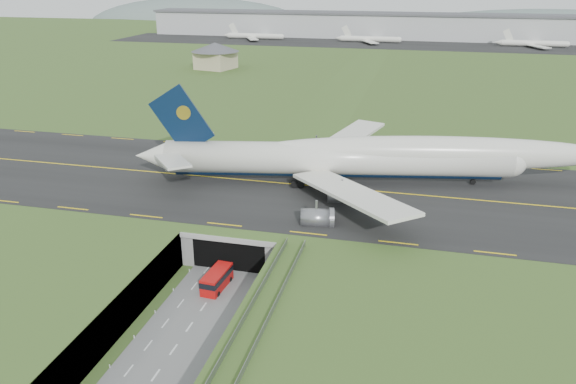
# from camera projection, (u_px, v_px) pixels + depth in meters

# --- Properties ---
(ground) EXTENTS (900.00, 900.00, 0.00)m
(ground) POSITION_uv_depth(u_px,v_px,m) (211.00, 297.00, 82.53)
(ground) COLOR #3A5020
(ground) RESTS_ON ground
(airfield_deck) EXTENTS (800.00, 800.00, 6.00)m
(airfield_deck) POSITION_uv_depth(u_px,v_px,m) (210.00, 279.00, 81.44)
(airfield_deck) COLOR gray
(airfield_deck) RESTS_ON ground
(trench_road) EXTENTS (12.00, 75.00, 0.20)m
(trench_road) POSITION_uv_depth(u_px,v_px,m) (191.00, 325.00, 75.72)
(trench_road) COLOR slate
(trench_road) RESTS_ON ground
(taxiway) EXTENTS (800.00, 44.00, 0.18)m
(taxiway) POSITION_uv_depth(u_px,v_px,m) (271.00, 182.00, 110.14)
(taxiway) COLOR black
(taxiway) RESTS_ON airfield_deck
(tunnel_portal) EXTENTS (17.00, 22.30, 6.00)m
(tunnel_portal) POSITION_uv_depth(u_px,v_px,m) (245.00, 230.00, 96.42)
(tunnel_portal) COLOR gray
(tunnel_portal) RESTS_ON ground
(guideway) EXTENTS (3.00, 53.00, 7.05)m
(guideway) POSITION_uv_depth(u_px,v_px,m) (240.00, 360.00, 60.86)
(guideway) COLOR #A8A8A3
(guideway) RESTS_ON ground
(jumbo_jet) EXTENTS (91.64, 58.73, 19.80)m
(jumbo_jet) POSITION_uv_depth(u_px,v_px,m) (371.00, 158.00, 107.89)
(jumbo_jet) COLOR silver
(jumbo_jet) RESTS_ON ground
(shuttle_tram) EXTENTS (3.04, 6.95, 2.79)m
(shuttle_tram) POSITION_uv_depth(u_px,v_px,m) (217.00, 279.00, 84.29)
(shuttle_tram) COLOR #B50D0C
(shuttle_tram) RESTS_ON ground
(service_building) EXTENTS (24.41, 24.41, 11.03)m
(service_building) POSITION_uv_depth(u_px,v_px,m) (215.00, 53.00, 238.26)
(service_building) COLOR tan
(service_building) RESTS_ON ground
(cargo_terminal) EXTENTS (320.00, 67.00, 15.60)m
(cargo_terminal) POSITION_uv_depth(u_px,v_px,m) (385.00, 25.00, 348.08)
(cargo_terminal) COLOR #B2B2B2
(cargo_terminal) RESTS_ON ground
(distant_hills) EXTENTS (700.00, 91.00, 60.00)m
(distant_hills) POSITION_uv_depth(u_px,v_px,m) (477.00, 36.00, 458.29)
(distant_hills) COLOR slate
(distant_hills) RESTS_ON ground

